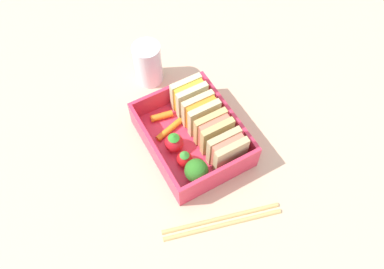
% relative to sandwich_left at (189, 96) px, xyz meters
% --- Properties ---
extents(ground_plane, '(1.20, 1.20, 0.02)m').
position_rel_sandwich_left_xyz_m(ground_plane, '(0.06, -0.03, -0.05)').
color(ground_plane, beige).
extents(bento_tray, '(0.18, 0.14, 0.01)m').
position_rel_sandwich_left_xyz_m(bento_tray, '(0.06, -0.03, -0.04)').
color(bento_tray, '#E63150').
rests_on(bento_tray, ground_plane).
extents(bento_rim, '(0.18, 0.14, 0.04)m').
position_rel_sandwich_left_xyz_m(bento_rim, '(0.06, -0.03, -0.01)').
color(bento_rim, '#E63150').
rests_on(bento_rim, bento_tray).
extents(sandwich_left, '(0.03, 0.06, 0.06)m').
position_rel_sandwich_left_xyz_m(sandwich_left, '(0.00, 0.00, 0.00)').
color(sandwich_left, beige).
rests_on(sandwich_left, bento_tray).
extents(sandwich_center_left, '(0.03, 0.06, 0.06)m').
position_rel_sandwich_left_xyz_m(sandwich_center_left, '(0.04, 0.00, 0.00)').
color(sandwich_center_left, beige).
rests_on(sandwich_center_left, bento_tray).
extents(sandwich_center, '(0.03, 0.06, 0.06)m').
position_rel_sandwich_left_xyz_m(sandwich_center, '(0.08, 0.00, 0.00)').
color(sandwich_center, tan).
rests_on(sandwich_center, bento_tray).
extents(sandwich_center_right, '(0.03, 0.06, 0.06)m').
position_rel_sandwich_left_xyz_m(sandwich_center_right, '(0.12, 0.00, 0.00)').
color(sandwich_center_right, tan).
rests_on(sandwich_center_right, bento_tray).
extents(carrot_stick_left, '(0.02, 0.04, 0.01)m').
position_rel_sandwich_left_xyz_m(carrot_stick_left, '(-0.00, -0.05, -0.02)').
color(carrot_stick_left, orange).
rests_on(carrot_stick_left, bento_tray).
extents(carrot_stick_far_left, '(0.03, 0.06, 0.01)m').
position_rel_sandwich_left_xyz_m(carrot_stick_far_left, '(0.03, -0.05, -0.03)').
color(carrot_stick_far_left, orange).
rests_on(carrot_stick_far_left, bento_tray).
extents(strawberry_far_left, '(0.03, 0.03, 0.04)m').
position_rel_sandwich_left_xyz_m(strawberry_far_left, '(0.06, -0.06, -0.01)').
color(strawberry_far_left, red).
rests_on(strawberry_far_left, bento_tray).
extents(strawberry_left, '(0.03, 0.03, 0.03)m').
position_rel_sandwich_left_xyz_m(strawberry_left, '(0.09, -0.06, -0.02)').
color(strawberry_left, red).
rests_on(strawberry_left, bento_tray).
extents(broccoli_floret, '(0.04, 0.04, 0.04)m').
position_rel_sandwich_left_xyz_m(broccoli_floret, '(0.13, -0.06, -0.01)').
color(broccoli_floret, '#83C870').
rests_on(broccoli_floret, bento_tray).
extents(chopstick_pair, '(0.07, 0.18, 0.01)m').
position_rel_sandwich_left_xyz_m(chopstick_pair, '(0.20, -0.06, -0.04)').
color(chopstick_pair, tan).
rests_on(chopstick_pair, ground_plane).
extents(drinking_glass, '(0.05, 0.05, 0.08)m').
position_rel_sandwich_left_xyz_m(drinking_glass, '(-0.10, -0.03, -0.00)').
color(drinking_glass, white).
rests_on(drinking_glass, ground_plane).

